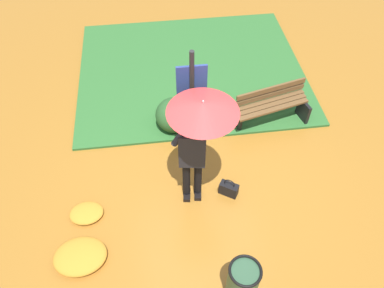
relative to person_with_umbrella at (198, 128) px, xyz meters
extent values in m
plane|color=#9E6623|center=(0.13, 0.09, -1.55)|extent=(18.00, 18.00, 0.00)
cube|color=#2D662D|center=(0.30, 3.17, -1.53)|extent=(4.80, 4.00, 0.05)
cylinder|color=black|center=(-0.17, -0.01, -1.12)|extent=(0.12, 0.12, 0.86)
cylinder|color=black|center=(0.01, -0.01, -1.12)|extent=(0.12, 0.12, 0.86)
cube|color=black|center=(-0.17, -0.05, -1.51)|extent=(0.14, 0.23, 0.08)
cube|color=black|center=(0.01, -0.05, -1.51)|extent=(0.14, 0.23, 0.08)
cube|color=#232328|center=(-0.08, -0.01, -0.37)|extent=(0.41, 0.29, 0.64)
sphere|color=#8C664C|center=(-0.08, -0.01, 0.09)|extent=(0.20, 0.20, 0.20)
ellipsoid|color=black|center=(-0.08, -0.01, 0.12)|extent=(0.20, 0.20, 0.15)
cylinder|color=#232328|center=(-0.29, -0.04, -0.16)|extent=(0.18, 0.13, 0.18)
cylinder|color=#232328|center=(-0.25, -0.05, -0.07)|extent=(0.24, 0.11, 0.33)
cube|color=black|center=(-0.17, -0.03, 0.07)|extent=(0.07, 0.03, 0.14)
cylinder|color=#232328|center=(0.08, -0.01, -0.13)|extent=(0.11, 0.10, 0.09)
cylinder|color=#232328|center=(0.07, 0.00, -0.04)|extent=(0.10, 0.09, 0.23)
cylinder|color=#A5A5AD|center=(0.06, 0.01, 0.27)|extent=(0.02, 0.02, 0.41)
cone|color=#B22D2D|center=(0.06, 0.01, 0.37)|extent=(0.96, 0.96, 0.16)
sphere|color=#A5A5AD|center=(0.06, 0.01, 0.48)|extent=(0.02, 0.02, 0.02)
cylinder|color=black|center=(0.00, 0.68, -0.40)|extent=(0.07, 0.07, 2.30)
cube|color=navy|center=(0.00, 0.70, 0.15)|extent=(0.44, 0.04, 0.70)
cube|color=red|center=(0.00, 0.72, 0.15)|extent=(0.38, 0.01, 0.64)
cube|color=black|center=(0.51, -0.07, -1.43)|extent=(0.33, 0.28, 0.24)
torus|color=black|center=(0.51, -0.07, -1.27)|extent=(0.16, 0.11, 0.18)
cube|color=black|center=(0.94, 1.42, -1.33)|extent=(0.15, 0.36, 0.44)
cube|color=black|center=(2.22, 1.42, -1.33)|extent=(0.15, 0.36, 0.44)
cube|color=brown|center=(1.58, 1.30, -1.09)|extent=(1.38, 0.44, 0.04)
cube|color=brown|center=(1.58, 1.42, -1.09)|extent=(1.38, 0.44, 0.04)
cube|color=brown|center=(1.58, 1.54, -1.09)|extent=(1.38, 0.44, 0.04)
cube|color=brown|center=(1.58, 1.59, -0.99)|extent=(1.37, 0.38, 0.10)
cube|color=brown|center=(1.58, 1.59, -0.85)|extent=(1.37, 0.38, 0.10)
cylinder|color=#2D5138|center=(0.35, -1.71, -1.15)|extent=(0.40, 0.40, 0.80)
torus|color=black|center=(0.35, -1.71, -0.74)|extent=(0.42, 0.42, 0.04)
ellipsoid|color=#285628|center=(-0.21, 1.54, -1.24)|extent=(0.69, 0.69, 0.62)
ellipsoid|color=#1E421E|center=(0.00, 1.43, -1.34)|extent=(0.42, 0.42, 0.42)
ellipsoid|color=#C68428|center=(-1.81, -0.91, -1.47)|extent=(0.77, 0.61, 0.17)
ellipsoid|color=#C68428|center=(-1.77, -0.19, -1.49)|extent=(0.53, 0.42, 0.12)
camera|label=1|loc=(-0.52, -3.42, 3.70)|focal=35.47mm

